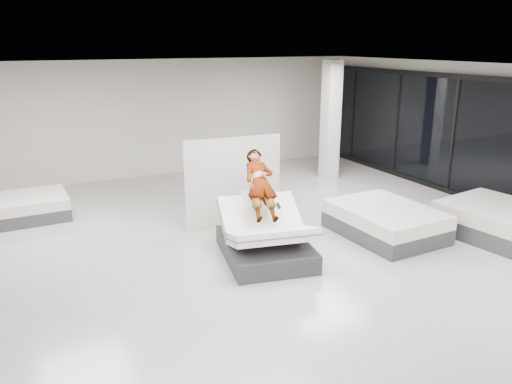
% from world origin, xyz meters
% --- Properties ---
extents(room, '(14.00, 14.04, 3.20)m').
position_xyz_m(room, '(0.00, 0.00, 1.60)').
color(room, '#B9B6AF').
rests_on(room, ground).
extents(hero_bed, '(1.73, 2.10, 1.08)m').
position_xyz_m(hero_bed, '(-0.02, 0.53, 0.36)').
color(hero_bed, '#333237').
rests_on(hero_bed, floor).
extents(person, '(0.79, 1.33, 1.40)m').
position_xyz_m(person, '(0.04, 0.83, 1.11)').
color(person, slate).
rests_on(person, hero_bed).
extents(remote, '(0.08, 0.15, 0.08)m').
position_xyz_m(remote, '(0.19, 0.44, 0.95)').
color(remote, black).
rests_on(remote, person).
extents(divider_panel, '(2.02, 0.22, 1.83)m').
position_xyz_m(divider_panel, '(0.16, 2.30, 0.92)').
color(divider_panel, silver).
rests_on(divider_panel, floor).
extents(flat_bed_right_far, '(1.64, 2.14, 0.57)m').
position_xyz_m(flat_bed_right_far, '(2.57, 0.44, 0.29)').
color(flat_bed_right_far, '#333237').
rests_on(flat_bed_right_far, floor).
extents(flat_bed_right_near, '(1.97, 2.45, 0.62)m').
position_xyz_m(flat_bed_right_near, '(4.53, -0.73, 0.31)').
color(flat_bed_right_near, '#333237').
rests_on(flat_bed_right_near, floor).
extents(flat_bed_left_far, '(1.84, 1.41, 0.50)m').
position_xyz_m(flat_bed_left_far, '(-3.76, 4.59, 0.25)').
color(flat_bed_left_far, '#333237').
rests_on(flat_bed_left_far, floor).
extents(column, '(0.40, 0.40, 3.20)m').
position_xyz_m(column, '(4.00, 4.50, 1.60)').
color(column, beige).
rests_on(column, floor).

